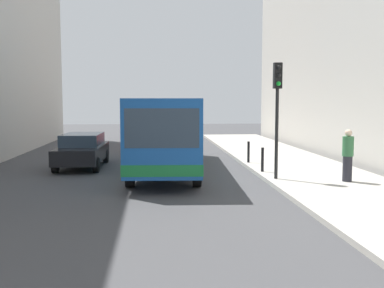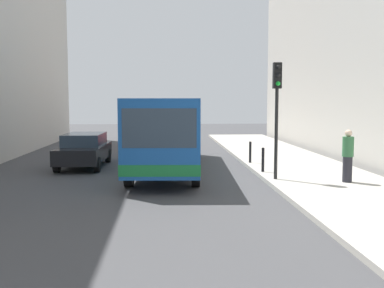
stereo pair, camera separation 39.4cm
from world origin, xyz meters
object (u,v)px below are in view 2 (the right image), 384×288
Objects in this scene: bus at (167,129)px; car_beside_bus at (84,149)px; pedestrian_near_signal at (348,156)px; traffic_light at (277,98)px; car_behind_bus at (160,134)px; bollard_near at (263,160)px; bollard_mid at (250,152)px.

bus is 3.89m from car_beside_bus.
pedestrian_near_signal is at bearing 153.58° from car_beside_bus.
traffic_light is at bearing 150.74° from car_beside_bus.
bollard_near is (4.15, -11.99, -0.16)m from car_behind_bus.
bus reaches higher than pedestrian_near_signal.
bollard_mid is at bearing -165.40° from bus.
bollard_mid is 0.53× the size of pedestrian_near_signal.
traffic_light reaches higher than pedestrian_near_signal.
car_beside_bus is at bearing -11.17° from bus.
car_beside_bus is at bearing 69.97° from car_behind_bus.
car_beside_bus reaches higher than bollard_mid.
car_behind_bus is 15.80m from pedestrian_near_signal.
bollard_mid is (4.15, -9.32, -0.16)m from car_behind_bus.
traffic_light is 3.11m from pedestrian_near_signal.
bollard_mid is at bearing 14.03° from pedestrian_near_signal.
car_behind_bus is (-0.43, 10.10, -0.94)m from bus.
bus reaches higher than bollard_near.
bus reaches higher than car_behind_bus.
bus is at bearing -168.16° from bollard_mid.
bus is 11.71× the size of bollard_near.
bollard_near and bollard_mid have the same top height.
traffic_light is 4.32× the size of bollard_mid.
traffic_light is at bearing 140.02° from bus.
pedestrian_near_signal is (2.40, -2.38, 0.43)m from bollard_near.
car_beside_bus is 4.68× the size of bollard_near.
car_beside_bus and car_behind_bus have the same top height.
bollard_near is (-0.10, 1.65, -2.38)m from traffic_light.
car_beside_bus is at bearing 159.28° from bollard_near.
bus is at bearing 137.26° from traffic_light.
pedestrian_near_signal is at bearing -17.61° from traffic_light.
bus is 7.50m from pedestrian_near_signal.
traffic_light is (7.49, -4.44, 2.22)m from car_beside_bus.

